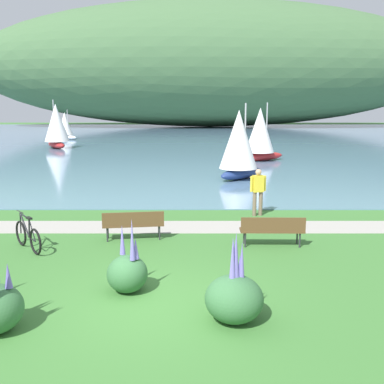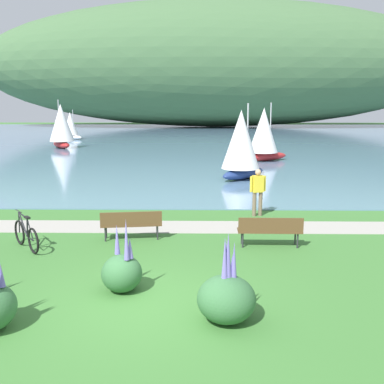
{
  "view_description": "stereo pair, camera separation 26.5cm",
  "coord_description": "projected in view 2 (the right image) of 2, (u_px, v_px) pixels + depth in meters",
  "views": [
    {
      "loc": [
        0.82,
        -8.31,
        3.91
      ],
      "look_at": [
        0.84,
        6.62,
        1.0
      ],
      "focal_mm": 41.26,
      "sensor_mm": 36.0,
      "label": 1
    },
    {
      "loc": [
        1.08,
        -8.31,
        3.91
      ],
      "look_at": [
        0.84,
        6.62,
        1.0
      ],
      "focal_mm": 41.26,
      "sensor_mm": 36.0,
      "label": 2
    }
  ],
  "objects": [
    {
      "name": "person_at_shoreline",
      "position": [
        258.0,
        189.0,
        15.82
      ],
      "size": [
        0.59,
        0.32,
        1.71
      ],
      "color": "#72604C",
      "rests_on": "ground"
    },
    {
      "name": "sailboat_far_off",
      "position": [
        264.0,
        134.0,
        31.39
      ],
      "size": [
        3.54,
        2.89,
        4.13
      ],
      "color": "#B22323",
      "rests_on": "bay_water"
    },
    {
      "name": "sailboat_mid_bay",
      "position": [
        71.0,
        125.0,
        52.26
      ],
      "size": [
        2.94,
        2.53,
        3.48
      ],
      "color": "white",
      "rests_on": "bay_water"
    },
    {
      "name": "shoreline_path",
      "position": [
        166.0,
        227.0,
        14.52
      ],
      "size": [
        60.0,
        1.5,
        0.01
      ],
      "primitive_type": "cube",
      "color": "#A39E93",
      "rests_on": "ground"
    },
    {
      "name": "bay_water",
      "position": [
        191.0,
        137.0,
        56.14
      ],
      "size": [
        180.0,
        80.0,
        0.04
      ],
      "primitive_type": "cube",
      "color": "#5B7F9E",
      "rests_on": "ground"
    },
    {
      "name": "sailboat_nearest_to_shore",
      "position": [
        241.0,
        144.0,
        23.38
      ],
      "size": [
        3.15,
        3.28,
        4.03
      ],
      "color": "navy",
      "rests_on": "bay_water"
    },
    {
      "name": "sailboat_toward_hillside",
      "position": [
        61.0,
        126.0,
        40.92
      ],
      "size": [
        3.24,
        3.78,
        4.47
      ],
      "color": "#B22323",
      "rests_on": "bay_water"
    },
    {
      "name": "bicycle_leaning_near_bench",
      "position": [
        26.0,
        235.0,
        12.21
      ],
      "size": [
        1.21,
        1.38,
        1.01
      ],
      "color": "black",
      "rests_on": "ground"
    },
    {
      "name": "echium_bush_far_cluster",
      "position": [
        122.0,
        272.0,
        9.41
      ],
      "size": [
        0.87,
        0.87,
        1.65
      ],
      "color": "#386B3D",
      "rests_on": "ground"
    },
    {
      "name": "park_bench_near_camera",
      "position": [
        270.0,
        229.0,
        12.37
      ],
      "size": [
        1.81,
        0.51,
        0.88
      ],
      "color": "brown",
      "rests_on": "ground"
    },
    {
      "name": "park_bench_further_along",
      "position": [
        131.0,
        223.0,
        13.05
      ],
      "size": [
        1.85,
        0.72,
        0.88
      ],
      "color": "brown",
      "rests_on": "ground"
    },
    {
      "name": "ground_plane",
      "position": [
        145.0,
        303.0,
        8.92
      ],
      "size": [
        200.0,
        200.0,
        0.0
      ],
      "primitive_type": "plane",
      "color": "#3D7533"
    },
    {
      "name": "distant_hillside",
      "position": [
        216.0,
        65.0,
        83.09
      ],
      "size": [
        90.31,
        28.0,
        23.12
      ],
      "primitive_type": "ellipsoid",
      "color": "#42663D",
      "rests_on": "bay_water"
    },
    {
      "name": "echium_bush_beside_closest",
      "position": [
        226.0,
        297.0,
        8.07
      ],
      "size": [
        1.08,
        1.08,
        1.7
      ],
      "color": "#386B3D",
      "rests_on": "ground"
    }
  ]
}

